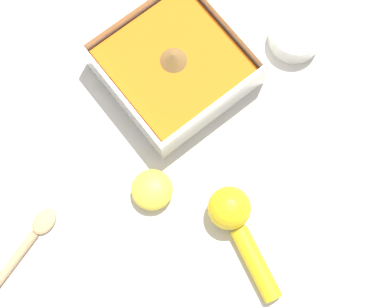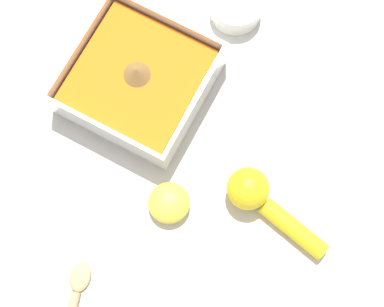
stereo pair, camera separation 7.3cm
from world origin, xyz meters
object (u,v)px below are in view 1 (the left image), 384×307
object	(u,v)px
square_dish	(174,67)
spice_bowl	(295,36)
lemon_squeezer	(236,221)
wooden_spoon	(11,265)
lemon_half	(152,190)

from	to	relation	value
square_dish	spice_bowl	size ratio (longest dim) A/B	2.42
lemon_squeezer	wooden_spoon	size ratio (longest dim) A/B	0.78
lemon_half	square_dish	bearing A→B (deg)	42.23
lemon_half	wooden_spoon	size ratio (longest dim) A/B	0.28
spice_bowl	lemon_squeezer	size ratio (longest dim) A/B	0.48
spice_bowl	wooden_spoon	size ratio (longest dim) A/B	0.38
spice_bowl	lemon_squeezer	bearing A→B (deg)	-147.30
spice_bowl	lemon_half	distance (m)	0.31
spice_bowl	lemon_half	world-z (taller)	spice_bowl
lemon_squeezer	lemon_half	bearing A→B (deg)	42.31
spice_bowl	lemon_half	bearing A→B (deg)	-170.40
wooden_spoon	spice_bowl	bearing A→B (deg)	-15.58
lemon_squeezer	lemon_half	distance (m)	0.12
lemon_squeezer	wooden_spoon	xyz separation A→B (m)	(-0.27, 0.14, -0.02)
lemon_squeezer	wooden_spoon	bearing A→B (deg)	74.37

